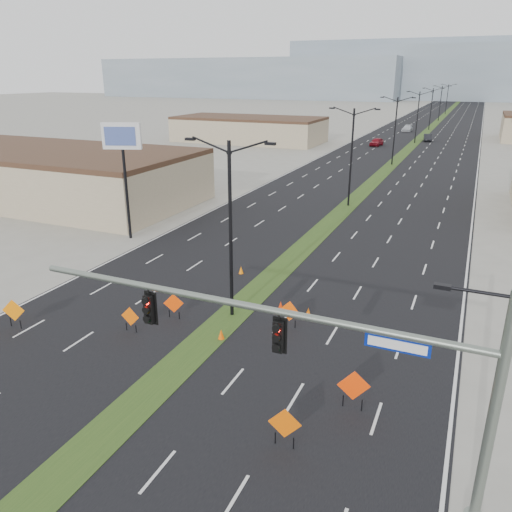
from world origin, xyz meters
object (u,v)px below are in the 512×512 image
at_px(streetlight_1, 351,155).
at_px(car_far, 407,128).
at_px(car_mid, 428,138).
at_px(construction_sign_4, 290,312).
at_px(construction_sign_1, 130,317).
at_px(pole_sign_west, 122,145).
at_px(streetlight_5, 440,102).
at_px(construction_sign_0, 14,311).
at_px(cone_0, 221,334).
at_px(streetlight_2, 395,129).
at_px(signal_mast, 334,360).
at_px(cone_1, 308,312).
at_px(streetlight_6, 447,98).
at_px(cone_3, 241,270).
at_px(construction_sign_3, 285,425).
at_px(cone_2, 281,306).
at_px(streetlight_4, 431,108).
at_px(streetlight_3, 417,116).
at_px(construction_sign_5, 354,387).
at_px(car_left, 377,142).
at_px(streetlight_0, 230,226).
at_px(construction_sign_2, 174,304).

distance_m(streetlight_1, car_far, 78.44).
distance_m(car_mid, construction_sign_4, 88.55).
xyz_separation_m(construction_sign_1, pole_sign_west, (-10.25, 13.55, 6.99)).
bearing_deg(streetlight_5, construction_sign_0, -94.02).
bearing_deg(cone_0, streetlight_2, 90.72).
relative_size(signal_mast, cone_1, 30.81).
bearing_deg(streetlight_1, streetlight_6, 90.00).
height_order(signal_mast, cone_3, signal_mast).
height_order(cone_1, pole_sign_west, pole_sign_west).
distance_m(signal_mast, construction_sign_3, 4.38).
xyz_separation_m(construction_sign_1, cone_2, (6.51, 5.73, -0.57)).
distance_m(streetlight_4, cone_3, 106.15).
bearing_deg(streetlight_3, streetlight_4, 90.00).
xyz_separation_m(construction_sign_5, cone_1, (-4.33, 7.41, -0.81)).
relative_size(streetlight_3, cone_3, 17.87).
height_order(streetlight_2, car_left, streetlight_2).
relative_size(cone_1, pole_sign_west, 0.06).
bearing_deg(streetlight_6, cone_0, -89.75).
relative_size(signal_mast, car_far, 3.20).
relative_size(streetlight_6, cone_2, 17.99).
bearing_deg(streetlight_0, streetlight_1, 90.00).
distance_m(signal_mast, construction_sign_5, 5.65).
bearing_deg(cone_3, cone_1, -34.38).
bearing_deg(construction_sign_3, construction_sign_2, 131.42).
bearing_deg(construction_sign_5, streetlight_5, 76.44).
height_order(construction_sign_5, cone_1, construction_sign_5).
height_order(streetlight_6, construction_sign_2, streetlight_6).
bearing_deg(streetlight_6, construction_sign_1, -91.38).
bearing_deg(streetlight_2, cone_2, -87.52).
height_order(construction_sign_0, construction_sign_3, construction_sign_0).
height_order(streetlight_4, car_mid, streetlight_4).
bearing_deg(streetlight_6, cone_2, -89.19).
height_order(streetlight_3, cone_2, streetlight_3).
bearing_deg(streetlight_3, streetlight_6, 90.00).
height_order(car_left, cone_0, car_left).
relative_size(construction_sign_1, cone_2, 2.61).
xyz_separation_m(car_far, cone_1, (8.58, -104.52, -0.47)).
height_order(streetlight_4, cone_2, streetlight_4).
height_order(streetlight_0, streetlight_1, same).
bearing_deg(construction_sign_0, construction_sign_3, -27.81).
bearing_deg(construction_sign_2, construction_sign_4, -9.07).
xyz_separation_m(signal_mast, streetlight_0, (-8.56, 10.00, 0.63)).
height_order(signal_mast, car_mid, signal_mast).
bearing_deg(streetlight_6, pole_sign_west, -95.19).
bearing_deg(car_left, pole_sign_west, -90.33).
bearing_deg(car_left, streetlight_3, 54.73).
bearing_deg(car_left, construction_sign_1, -81.95).
relative_size(car_left, cone_1, 8.47).
bearing_deg(car_left, streetlight_1, -76.10).
bearing_deg(cone_3, construction_sign_5, -47.73).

